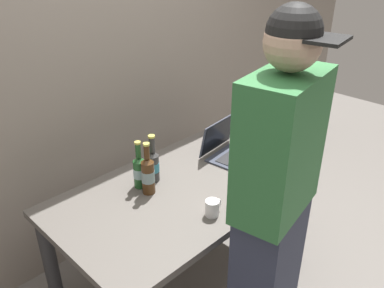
{
  "coord_description": "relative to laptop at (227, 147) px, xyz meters",
  "views": [
    {
      "loc": [
        -1.32,
        -1.36,
        1.99
      ],
      "look_at": [
        0.06,
        0.0,
        0.98
      ],
      "focal_mm": 37.19,
      "sensor_mm": 36.0,
      "label": 1
    }
  ],
  "objects": [
    {
      "name": "beer_bottle_brown",
      "position": [
        -0.64,
        0.11,
        0.05
      ],
      "size": [
        0.07,
        0.07,
        0.28
      ],
      "color": "#1E5123",
      "rests_on": "desk"
    },
    {
      "name": "beer_bottle_amber",
      "position": [
        -0.54,
        0.1,
        0.05
      ],
      "size": [
        0.07,
        0.07,
        0.29
      ],
      "color": "#333333",
      "rests_on": "desk"
    },
    {
      "name": "laptop",
      "position": [
        0.0,
        0.0,
        0.0
      ],
      "size": [
        0.37,
        0.3,
        0.23
      ],
      "color": "#383D4C",
      "rests_on": "desk"
    },
    {
      "name": "coffee_mug",
      "position": [
        -0.54,
        -0.36,
        -0.01
      ],
      "size": [
        0.1,
        0.07,
        0.09
      ],
      "color": "white",
      "rests_on": "desk"
    },
    {
      "name": "desk",
      "position": [
        -0.46,
        -0.07,
        -0.16
      ],
      "size": [
        1.51,
        0.87,
        0.73
      ],
      "color": "#56514C",
      "rests_on": "ground"
    },
    {
      "name": "back_wall",
      "position": [
        -0.46,
        0.7,
        0.52
      ],
      "size": [
        6.0,
        0.1,
        2.6
      ],
      "primitive_type": "cube",
      "color": "gray",
      "rests_on": "ground"
    },
    {
      "name": "beer_bottle_green",
      "position": [
        -0.64,
        0.03,
        0.06
      ],
      "size": [
        0.07,
        0.07,
        0.31
      ],
      "color": "#472B14",
      "rests_on": "desk"
    },
    {
      "name": "person_figure",
      "position": [
        -0.58,
        -0.73,
        0.14
      ],
      "size": [
        0.44,
        0.33,
        1.81
      ],
      "color": "#2D3347",
      "rests_on": "ground"
    },
    {
      "name": "ground_plane",
      "position": [
        -0.46,
        -0.07,
        -0.78
      ],
      "size": [
        8.0,
        8.0,
        0.0
      ],
      "primitive_type": "plane",
      "color": "slate",
      "rests_on": "ground"
    }
  ]
}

